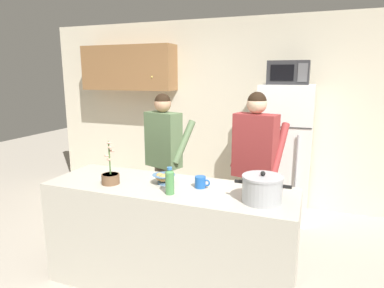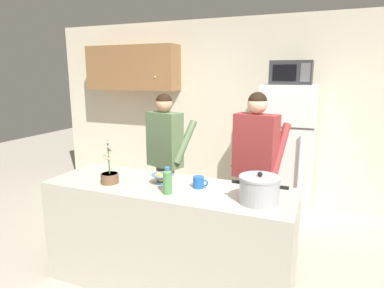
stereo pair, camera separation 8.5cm
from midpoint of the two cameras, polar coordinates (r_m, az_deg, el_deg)
ground_plane at (r=3.21m, az=-3.20°, el=-22.89°), size 14.00×14.00×0.00m
back_wall_unit at (r=4.87m, az=5.55°, el=6.69°), size 6.00×0.48×2.60m
kitchen_island at (r=2.98m, az=-3.30°, el=-15.60°), size 2.11×0.68×0.92m
refrigerator at (r=4.36m, az=16.57°, el=-1.54°), size 0.64×0.68×1.71m
microwave at (r=4.22m, az=17.36°, el=11.67°), size 0.48×0.37×0.28m
person_near_pot at (r=3.80m, az=-3.98°, el=-0.56°), size 0.58×0.53×1.63m
person_by_sink at (r=3.38m, az=11.65°, el=-1.82°), size 0.57×0.50×1.67m
cooking_pot at (r=2.47m, az=12.53°, el=-7.66°), size 0.41×0.30×0.23m
coffee_mug at (r=2.73m, az=2.07°, el=-6.61°), size 0.13×0.09×0.10m
bread_bowl at (r=2.83m, az=-4.27°, el=-5.84°), size 0.20×0.20×0.10m
bottle_near_edge at (r=2.58m, az=-3.33°, el=-6.36°), size 0.07×0.07×0.22m
potted_orchid at (r=2.91m, az=-13.22°, el=-5.40°), size 0.15×0.15×0.37m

